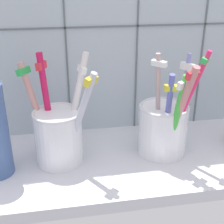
{
  "coord_description": "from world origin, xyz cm",
  "views": [
    {
      "loc": [
        -7.77,
        -44.07,
        30.78
      ],
      "look_at": [
        0.0,
        0.7,
        10.16
      ],
      "focal_mm": 49.91,
      "sensor_mm": 36.0,
      "label": 1
    }
  ],
  "objects": [
    {
      "name": "toothbrush_cup_left",
      "position": [
        -8.69,
        0.75,
        7.17
      ],
      "size": [
        11.93,
        9.72,
        17.88
      ],
      "color": "white",
      "rests_on": "counter_slab"
    },
    {
      "name": "toothbrush_cup_right",
      "position": [
        8.86,
        0.36,
        7.09
      ],
      "size": [
        9.36,
        11.32,
        18.63
      ],
      "color": "white",
      "rests_on": "counter_slab"
    },
    {
      "name": "counter_slab",
      "position": [
        0.0,
        0.0,
        1.0
      ],
      "size": [
        64.0,
        22.0,
        2.0
      ],
      "primitive_type": "cube",
      "color": "silver",
      "rests_on": "ground"
    },
    {
      "name": "tile_wall_back",
      "position": [
        0.0,
        12.0,
        22.5
      ],
      "size": [
        64.0,
        2.2,
        45.0
      ],
      "color": "#B2C1CC",
      "rests_on": "ground"
    }
  ]
}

